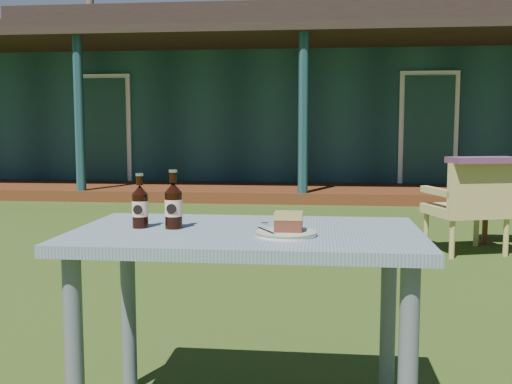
# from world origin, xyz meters

# --- Properties ---
(ground) EXTENTS (80.00, 80.00, 0.00)m
(ground) POSITION_xyz_m (0.00, 0.00, 0.00)
(ground) COLOR #334916
(pavilion) EXTENTS (15.80, 8.30, 3.45)m
(pavilion) POSITION_xyz_m (-0.00, 9.39, 1.61)
(pavilion) COLOR #173A3E
(pavilion) RESTS_ON ground
(tree_left) EXTENTS (0.28, 0.28, 10.50)m
(tree_left) POSITION_xyz_m (-8.00, 17.50, 5.25)
(tree_left) COLOR brown
(tree_left) RESTS_ON ground
(tree_mid) EXTENTS (0.28, 0.28, 9.50)m
(tree_mid) POSITION_xyz_m (3.00, 18.50, 4.75)
(tree_mid) COLOR brown
(tree_mid) RESTS_ON ground
(cafe_table) EXTENTS (1.20, 0.70, 0.72)m
(cafe_table) POSITION_xyz_m (0.00, -1.60, 0.62)
(cafe_table) COLOR slate
(cafe_table) RESTS_ON ground
(plate) EXTENTS (0.20, 0.20, 0.01)m
(plate) POSITION_xyz_m (0.14, -1.70, 0.73)
(plate) COLOR silver
(plate) RESTS_ON cafe_table
(cake_slice) EXTENTS (0.09, 0.09, 0.06)m
(cake_slice) POSITION_xyz_m (0.15, -1.69, 0.77)
(cake_slice) COLOR #53291A
(cake_slice) RESTS_ON plate
(fork) EXTENTS (0.07, 0.13, 0.00)m
(fork) POSITION_xyz_m (0.08, -1.71, 0.74)
(fork) COLOR silver
(fork) RESTS_ON plate
(cola_bottle_near) EXTENTS (0.06, 0.06, 0.21)m
(cola_bottle_near) POSITION_xyz_m (-0.26, -1.60, 0.80)
(cola_bottle_near) COLOR black
(cola_bottle_near) RESTS_ON cafe_table
(cola_bottle_far) EXTENTS (0.06, 0.06, 0.19)m
(cola_bottle_far) POSITION_xyz_m (-0.38, -1.60, 0.80)
(cola_bottle_far) COLOR black
(cola_bottle_far) RESTS_ON cafe_table
(bottle_cap) EXTENTS (0.03, 0.03, 0.01)m
(bottle_cap) POSITION_xyz_m (0.05, -1.48, 0.72)
(bottle_cap) COLOR silver
(bottle_cap) RESTS_ON cafe_table
(armchair_left) EXTENTS (0.72, 0.69, 0.79)m
(armchair_left) POSITION_xyz_m (1.52, 1.57, 0.44)
(armchair_left) COLOR tan
(armchair_left) RESTS_ON ground
(floral_throw) EXTENTS (0.60, 0.38, 0.05)m
(floral_throw) POSITION_xyz_m (1.57, 1.42, 0.81)
(floral_throw) COLOR #5F3153
(floral_throw) RESTS_ON armchair_left
(side_table) EXTENTS (0.60, 0.40, 0.40)m
(side_table) POSITION_xyz_m (2.01, 2.15, 0.34)
(side_table) COLOR #552A14
(side_table) RESTS_ON ground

